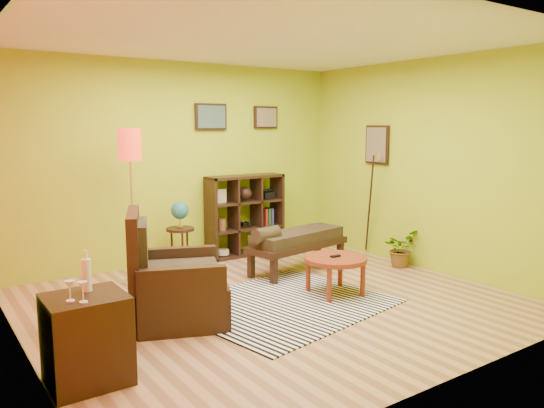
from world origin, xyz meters
TOP-DOWN VIEW (x-y plane):
  - ground at (0.00, 0.00)m, footprint 5.00×5.00m
  - room_shell at (-0.09, 0.01)m, footprint 5.04×4.54m
  - zebra_rug at (0.05, -0.13)m, footprint 2.42×2.14m
  - coffee_table at (0.74, -0.17)m, footprint 0.72×0.72m
  - armchair at (-1.15, 0.11)m, footprint 1.18×1.17m
  - side_cabinet at (-2.20, -0.72)m, footprint 0.57×0.52m
  - floor_lamp at (-1.00, 1.56)m, footprint 0.29×0.29m
  - globe_table at (-0.25, 1.84)m, footprint 0.38×0.38m
  - cube_shelf at (0.91, 2.03)m, footprint 1.20×0.35m
  - bench at (0.94, 0.84)m, footprint 1.52×0.75m
  - potted_plant at (2.30, 0.24)m, footprint 0.60×0.63m

SIDE VIEW (x-z plane):
  - ground at x=0.00m, z-range 0.00..0.00m
  - zebra_rug at x=0.05m, z-range 0.00..0.01m
  - potted_plant at x=2.30m, z-range 0.00..0.40m
  - armchair at x=-1.15m, z-range -0.22..0.90m
  - side_cabinet at x=-2.20m, z-range -0.15..0.84m
  - coffee_table at x=0.74m, z-range 0.15..0.61m
  - bench at x=0.94m, z-range 0.09..0.77m
  - cube_shelf at x=0.91m, z-range 0.00..1.20m
  - globe_table at x=-0.25m, z-range 0.24..1.16m
  - floor_lamp at x=-1.00m, z-range 0.59..2.48m
  - room_shell at x=-0.09m, z-range 0.39..3.21m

